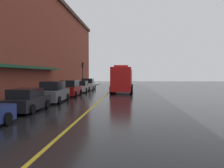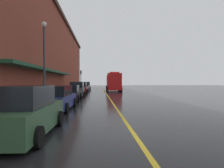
{
  "view_description": "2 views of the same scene",
  "coord_description": "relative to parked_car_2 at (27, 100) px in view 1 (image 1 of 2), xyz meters",
  "views": [
    {
      "loc": [
        2.78,
        -3.36,
        2.47
      ],
      "look_at": [
        0.31,
        29.95,
        1.1
      ],
      "focal_mm": 38.64,
      "sensor_mm": 36.0,
      "label": 1
    },
    {
      "loc": [
        -1.3,
        -6.34,
        1.91
      ],
      "look_at": [
        0.89,
        21.91,
        1.48
      ],
      "focal_mm": 29.44,
      "sensor_mm": 36.0,
      "label": 2
    }
  ],
  "objects": [
    {
      "name": "ground_plane",
      "position": [
        4.02,
        12.96,
        -0.72
      ],
      "size": [
        112.0,
        112.0,
        0.0
      ],
      "primitive_type": "plane",
      "color": "black"
    },
    {
      "name": "lane_center_stripe",
      "position": [
        4.02,
        12.96,
        -0.72
      ],
      "size": [
        0.16,
        70.0,
        0.01
      ],
      "primitive_type": "cube",
      "color": "gold",
      "rests_on": "ground"
    },
    {
      "name": "parked_car_4",
      "position": [
        0.05,
        11.46,
        0.11
      ],
      "size": [
        2.1,
        4.75,
        1.78
      ],
      "rotation": [
        0.0,
        0.0,
        1.59
      ],
      "color": "maroon",
      "rests_on": "ground"
    },
    {
      "name": "fire_truck",
      "position": [
        5.77,
        17.23,
        0.98
      ],
      "size": [
        2.99,
        7.79,
        3.58
      ],
      "rotation": [
        0.0,
        0.0,
        -1.6
      ],
      "color": "red",
      "rests_on": "ground"
    },
    {
      "name": "sidewalk_left",
      "position": [
        -2.18,
        12.96,
        -0.65
      ],
      "size": [
        2.4,
        70.0,
        0.15
      ],
      "primitive_type": "cube",
      "color": "gray",
      "rests_on": "ground"
    },
    {
      "name": "parked_car_6",
      "position": [
        0.11,
        22.82,
        0.1
      ],
      "size": [
        2.18,
        4.28,
        1.78
      ],
      "rotation": [
        0.0,
        0.0,
        1.6
      ],
      "color": "silver",
      "rests_on": "ground"
    },
    {
      "name": "traffic_light_near",
      "position": [
        -1.27,
        25.42,
        2.43
      ],
      "size": [
        0.38,
        0.36,
        4.3
      ],
      "color": "#232326",
      "rests_on": "sidewalk_left"
    },
    {
      "name": "parked_car_2",
      "position": [
        0.0,
        0.0,
        0.0
      ],
      "size": [
        2.01,
        4.32,
        1.53
      ],
      "rotation": [
        0.0,
        0.0,
        1.58
      ],
      "color": "black",
      "rests_on": "ground"
    },
    {
      "name": "parking_meter_1",
      "position": [
        -1.33,
        19.58,
        0.33
      ],
      "size": [
        0.14,
        0.18,
        1.33
      ],
      "color": "#4C4C51",
      "rests_on": "sidewalk_left"
    },
    {
      "name": "parked_car_5",
      "position": [
        0.06,
        17.53,
        0.0
      ],
      "size": [
        2.13,
        4.55,
        1.53
      ],
      "rotation": [
        0.0,
        0.0,
        1.6
      ],
      "color": "silver",
      "rests_on": "ground"
    },
    {
      "name": "brick_building_left",
      "position": [
        -7.65,
        11.95,
        6.02
      ],
      "size": [
        9.72,
        64.0,
        13.47
      ],
      "color": "brown",
      "rests_on": "ground"
    },
    {
      "name": "parked_car_3",
      "position": [
        0.09,
        5.39,
        0.13
      ],
      "size": [
        2.03,
        4.82,
        1.85
      ],
      "rotation": [
        0.0,
        0.0,
        1.59
      ],
      "color": "#595B60",
      "rests_on": "ground"
    }
  ]
}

